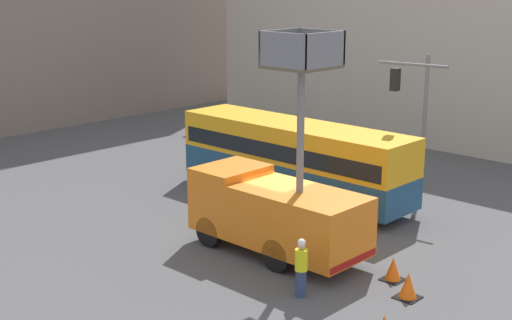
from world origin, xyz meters
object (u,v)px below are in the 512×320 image
object	(u,v)px
road_worker_directing	(297,204)
traffic_cone_near_truck	(393,269)
city_bus	(294,154)
utility_truck	(276,208)
traffic_light_pole	(415,103)
road_worker_near_truck	(301,268)
traffic_cone_mid_road	(408,286)

from	to	relation	value
road_worker_directing	traffic_cone_near_truck	size ratio (longest dim) A/B	2.43
city_bus	traffic_cone_near_truck	size ratio (longest dim) A/B	14.69
utility_truck	traffic_light_pole	distance (m)	9.45
city_bus	road_worker_near_truck	xyz separation A→B (m)	(-7.31, -6.54, -0.99)
utility_truck	road_worker_near_truck	world-z (taller)	utility_truck
traffic_light_pole	traffic_cone_mid_road	bearing A→B (deg)	-148.73
city_bus	traffic_light_pole	xyz separation A→B (m)	(3.80, -3.43, 2.15)
traffic_cone_near_truck	traffic_cone_mid_road	distance (m)	1.30
city_bus	traffic_cone_mid_road	bearing A→B (deg)	144.19
traffic_cone_mid_road	road_worker_directing	bearing A→B (deg)	68.83
city_bus	road_worker_directing	distance (m)	3.85
utility_truck	traffic_light_pole	xyz separation A→B (m)	(9.13, 0.34, 2.41)
traffic_light_pole	traffic_cone_near_truck	xyz separation A→B (m)	(-8.24, -4.46, -3.69)
traffic_cone_near_truck	city_bus	bearing A→B (deg)	60.61
traffic_cone_near_truck	traffic_cone_mid_road	size ratio (longest dim) A/B	0.94
utility_truck	city_bus	world-z (taller)	utility_truck
utility_truck	city_bus	distance (m)	6.53
city_bus	road_worker_near_truck	distance (m)	9.86
city_bus	traffic_light_pole	bearing A→B (deg)	-137.40
traffic_cone_mid_road	utility_truck	bearing A→B (deg)	91.04
road_worker_near_truck	traffic_cone_near_truck	xyz separation A→B (m)	(2.87, -1.34, -0.55)
traffic_cone_mid_road	traffic_light_pole	bearing A→B (deg)	31.27
traffic_cone_near_truck	traffic_light_pole	bearing A→B (deg)	28.41
traffic_light_pole	road_worker_directing	bearing A→B (deg)	172.03
traffic_light_pole	road_worker_near_truck	xyz separation A→B (m)	(-11.12, -3.12, -3.14)
road_worker_near_truck	road_worker_directing	world-z (taller)	road_worker_directing
utility_truck	city_bus	xyz separation A→B (m)	(5.33, 3.76, 0.25)
traffic_cone_mid_road	traffic_cone_near_truck	bearing A→B (deg)	52.34
road_worker_near_truck	traffic_cone_near_truck	distance (m)	3.22
city_bus	traffic_light_pole	world-z (taller)	traffic_light_pole
traffic_light_pole	city_bus	bearing A→B (deg)	137.98
city_bus	traffic_light_pole	size ratio (longest dim) A/B	1.83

